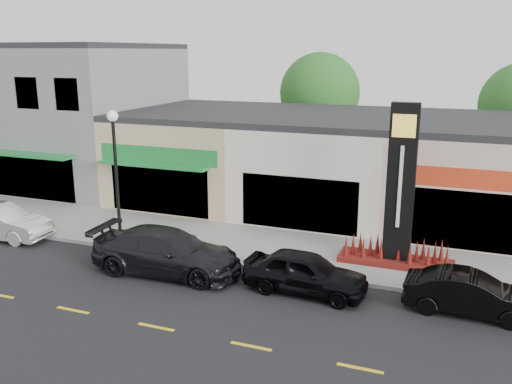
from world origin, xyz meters
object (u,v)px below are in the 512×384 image
Objects in this scene: car_white_van at (0,222)px; car_black_conv at (471,294)px; lamp_west_near at (116,164)px; pylon_sign at (399,209)px; car_black_sedan at (305,272)px; car_dark_sedan at (167,252)px.

car_black_conv is at bearing -94.85° from car_white_van.
lamp_west_near is at bearing -82.76° from car_white_van.
car_black_sedan is at bearing -127.71° from pylon_sign.
pylon_sign reaches higher than lamp_west_near.
pylon_sign reaches higher than car_black_sedan.
car_black_conv is at bearing -49.09° from pylon_sign.
car_black_sedan is at bearing 95.33° from car_black_conv.
car_dark_sedan is at bearing 95.01° from car_black_sedan.
pylon_sign is (11.00, 1.70, -1.20)m from lamp_west_near.
pylon_sign is 8.63m from car_dark_sedan.
lamp_west_near is 0.91× the size of pylon_sign.
pylon_sign is at bearing -67.70° from car_dark_sedan.
car_black_conv is (5.17, 0.33, -0.06)m from car_black_sedan.
car_white_van is at bearing -170.36° from pylon_sign.
car_black_sedan is (13.77, -0.55, -0.02)m from car_white_van.
car_black_conv is at bearing -5.46° from lamp_west_near.
car_black_sedan is (8.43, -1.63, -2.76)m from lamp_west_near.
car_dark_sedan is 5.18m from car_black_sedan.
car_black_sedan is 1.05× the size of car_black_conv.
car_white_van is 0.80× the size of car_dark_sedan.
pylon_sign is 4.48m from car_black_sedan.
car_dark_sedan is 1.33× the size of car_black_sedan.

